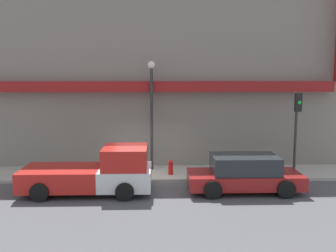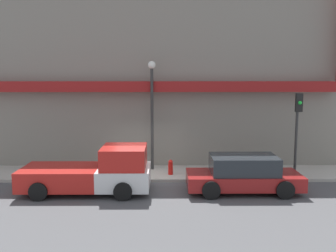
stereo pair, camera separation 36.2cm
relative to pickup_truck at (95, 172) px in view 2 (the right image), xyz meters
name	(u,v)px [view 2 (the right image)]	position (x,y,z in m)	size (l,w,h in m)	color
ground_plane	(143,182)	(1.80, 1.32, -0.80)	(80.00, 80.00, 0.00)	#4C4C4F
sidewalk	(144,173)	(1.80, 2.61, -0.73)	(36.00, 2.59, 0.13)	#ADA89E
building	(147,85)	(1.82, 5.39, 3.34)	(19.80, 3.80, 11.55)	gray
pickup_truck	(95,172)	(0.00, 0.00, 0.00)	(5.03, 2.31, 1.83)	silver
parked_car	(243,174)	(5.87, 0.00, -0.09)	(4.48, 2.05, 1.45)	maroon
fire_hydrant	(171,167)	(3.01, 2.16, -0.33)	(0.22, 0.22, 0.68)	red
street_lamp	(152,102)	(2.15, 3.17, 2.58)	(0.36, 0.36, 5.14)	#2D2D2D
traffic_light	(298,120)	(8.56, 1.76, 1.88)	(0.28, 0.42, 3.71)	#2D2D2D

